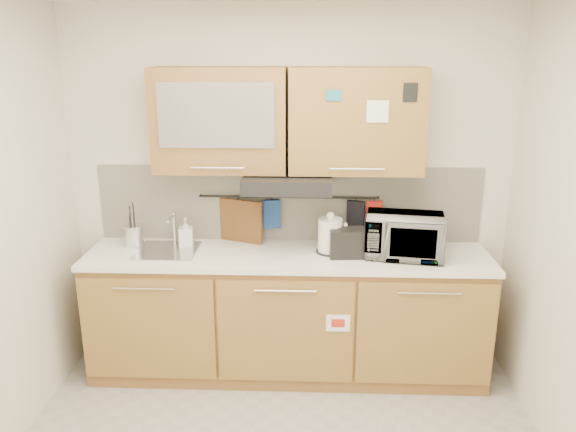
{
  "coord_description": "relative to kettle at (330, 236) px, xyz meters",
  "views": [
    {
      "loc": [
        0.15,
        -2.49,
        2.29
      ],
      "look_at": [
        0.01,
        1.05,
        1.24
      ],
      "focal_mm": 35.0,
      "sensor_mm": 36.0,
      "label": 1
    }
  ],
  "objects": [
    {
      "name": "utensil_rail",
      "position": [
        -0.3,
        0.23,
        0.22
      ],
      "size": [
        1.3,
        0.02,
        0.02
      ],
      "primitive_type": "cylinder",
      "rotation": [
        0.0,
        1.57,
        0.0
      ],
      "color": "black",
      "rests_on": "backsplash"
    },
    {
      "name": "dark_pouch",
      "position": [
        0.19,
        0.21,
        0.1
      ],
      "size": [
        0.13,
        0.07,
        0.2
      ],
      "primitive_type": "cube",
      "rotation": [
        0.0,
        0.0,
        -0.31
      ],
      "color": "black",
      "rests_on": "utensil_rail"
    },
    {
      "name": "soap_bottle",
      "position": [
        -1.03,
        0.08,
        -0.01
      ],
      "size": [
        0.11,
        0.11,
        0.21
      ],
      "primitive_type": "imported",
      "rotation": [
        0.0,
        0.0,
        0.12
      ],
      "color": "#999999",
      "rests_on": "countertop"
    },
    {
      "name": "backsplash",
      "position": [
        -0.3,
        0.26,
        0.16
      ],
      "size": [
        2.8,
        0.02,
        0.56
      ],
      "primitive_type": "cube",
      "color": "silver",
      "rests_on": "countertop"
    },
    {
      "name": "base_cabinet",
      "position": [
        -0.3,
        -0.03,
        -0.63
      ],
      "size": [
        2.8,
        0.64,
        0.88
      ],
      "color": "olive",
      "rests_on": "floor"
    },
    {
      "name": "kettle",
      "position": [
        0.0,
        0.0,
        0.0
      ],
      "size": [
        0.21,
        0.19,
        0.3
      ],
      "rotation": [
        0.0,
        0.0,
        0.07
      ],
      "color": "white",
      "rests_on": "countertop"
    },
    {
      "name": "toaster",
      "position": [
        0.12,
        -0.07,
        -0.02
      ],
      "size": [
        0.27,
        0.17,
        0.2
      ],
      "rotation": [
        0.0,
        0.0,
        0.07
      ],
      "color": "black",
      "rests_on": "countertop"
    },
    {
      "name": "oven_mitt",
      "position": [
        -0.42,
        0.21,
        0.1
      ],
      "size": [
        0.13,
        0.05,
        0.21
      ],
      "primitive_type": "cube",
      "rotation": [
        0.0,
        0.0,
        0.14
      ],
      "color": "navy",
      "rests_on": "utensil_rail"
    },
    {
      "name": "sink",
      "position": [
        -1.15,
        -0.02,
        -0.11
      ],
      "size": [
        0.42,
        0.4,
        0.26
      ],
      "color": "silver",
      "rests_on": "countertop"
    },
    {
      "name": "countertop",
      "position": [
        -0.3,
        -0.03,
        -0.14
      ],
      "size": [
        2.82,
        0.62,
        0.04
      ],
      "primitive_type": "cube",
      "color": "white",
      "rests_on": "base_cabinet"
    },
    {
      "name": "cutting_board",
      "position": [
        -0.67,
        0.21,
        -0.03
      ],
      "size": [
        0.36,
        0.17,
        0.46
      ],
      "primitive_type": "cube",
      "rotation": [
        0.0,
        0.0,
        -0.38
      ],
      "color": "brown",
      "rests_on": "utensil_rail"
    },
    {
      "name": "wall_back",
      "position": [
        -0.3,
        0.28,
        0.26
      ],
      "size": [
        3.2,
        0.0,
        3.2
      ],
      "primitive_type": "plane",
      "rotation": [
        1.57,
        0.0,
        0.0
      ],
      "color": "silver",
      "rests_on": "ground"
    },
    {
      "name": "utensil_crock",
      "position": [
        -1.4,
        0.06,
        -0.03
      ],
      "size": [
        0.17,
        0.17,
        0.33
      ],
      "rotation": [
        0.0,
        0.0,
        -0.34
      ],
      "color": "silver",
      "rests_on": "countertop"
    },
    {
      "name": "microwave",
      "position": [
        0.51,
        -0.05,
        0.03
      ],
      "size": [
        0.57,
        0.42,
        0.29
      ],
      "primitive_type": "imported",
      "rotation": [
        0.0,
        0.0,
        -0.14
      ],
      "color": "#999999",
      "rests_on": "countertop"
    },
    {
      "name": "range_hood",
      "position": [
        -0.3,
        0.03,
        0.38
      ],
      "size": [
        0.6,
        0.46,
        0.1
      ],
      "primitive_type": "cube",
      "color": "black",
      "rests_on": "upper_cabinets"
    },
    {
      "name": "upper_cabinets",
      "position": [
        -0.3,
        0.1,
        0.79
      ],
      "size": [
        1.82,
        0.37,
        0.7
      ],
      "color": "olive",
      "rests_on": "wall_back"
    },
    {
      "name": "pot_holder",
      "position": [
        0.32,
        0.21,
        0.13
      ],
      "size": [
        0.12,
        0.03,
        0.14
      ],
      "primitive_type": "cube",
      "rotation": [
        0.0,
        0.0,
        0.08
      ],
      "color": "red",
      "rests_on": "utensil_rail"
    }
  ]
}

